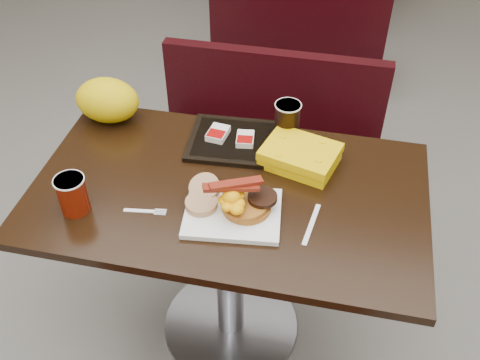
% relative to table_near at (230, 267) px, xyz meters
% --- Properties ---
extents(floor, '(6.00, 7.00, 0.01)m').
position_rel_table_near_xyz_m(floor, '(0.00, 0.00, -0.38)').
color(floor, slate).
rests_on(floor, ground).
extents(table_near, '(1.20, 0.70, 0.75)m').
position_rel_table_near_xyz_m(table_near, '(0.00, 0.00, 0.00)').
color(table_near, black).
rests_on(table_near, floor).
extents(bench_near_n, '(1.00, 0.46, 0.72)m').
position_rel_table_near_xyz_m(bench_near_n, '(0.00, 0.70, -0.02)').
color(bench_near_n, black).
rests_on(bench_near_n, floor).
extents(bench_far_s, '(1.00, 0.46, 0.72)m').
position_rel_table_near_xyz_m(bench_far_s, '(0.00, 1.90, -0.02)').
color(bench_far_s, black).
rests_on(bench_far_s, floor).
extents(platter, '(0.30, 0.25, 0.02)m').
position_rel_table_near_xyz_m(platter, '(0.04, -0.11, 0.38)').
color(platter, white).
rests_on(platter, table_near).
extents(pancake_stack, '(0.17, 0.17, 0.03)m').
position_rel_table_near_xyz_m(pancake_stack, '(0.07, -0.09, 0.41)').
color(pancake_stack, '#A6671B').
rests_on(pancake_stack, platter).
extents(sausage_patty, '(0.09, 0.09, 0.01)m').
position_rel_table_near_xyz_m(sausage_patty, '(0.12, -0.07, 0.43)').
color(sausage_patty, black).
rests_on(sausage_patty, pancake_stack).
extents(scrambled_eggs, '(0.10, 0.08, 0.05)m').
position_rel_table_near_xyz_m(scrambled_eggs, '(0.04, -0.11, 0.45)').
color(scrambled_eggs, '#F99904').
rests_on(scrambled_eggs, pancake_stack).
extents(bacon_strips, '(0.18, 0.13, 0.01)m').
position_rel_table_near_xyz_m(bacon_strips, '(0.03, -0.10, 0.48)').
color(bacon_strips, '#4E0805').
rests_on(bacon_strips, scrambled_eggs).
extents(muffin_bottom, '(0.11, 0.11, 0.02)m').
position_rel_table_near_xyz_m(muffin_bottom, '(-0.06, -0.11, 0.40)').
color(muffin_bottom, tan).
rests_on(muffin_bottom, platter).
extents(muffin_top, '(0.11, 0.11, 0.05)m').
position_rel_table_near_xyz_m(muffin_top, '(-0.06, -0.05, 0.41)').
color(muffin_top, tan).
rests_on(muffin_top, platter).
extents(coffee_cup_near, '(0.11, 0.11, 0.12)m').
position_rel_table_near_xyz_m(coffee_cup_near, '(-0.42, -0.18, 0.43)').
color(coffee_cup_near, '#991B05').
rests_on(coffee_cup_near, table_near).
extents(fork, '(0.13, 0.04, 0.00)m').
position_rel_table_near_xyz_m(fork, '(-0.23, -0.15, 0.38)').
color(fork, white).
rests_on(fork, table_near).
extents(knife, '(0.04, 0.17, 0.00)m').
position_rel_table_near_xyz_m(knife, '(0.27, -0.10, 0.38)').
color(knife, white).
rests_on(knife, table_near).
extents(condiment_syrup, '(0.04, 0.04, 0.01)m').
position_rel_table_near_xyz_m(condiment_syrup, '(-0.07, -0.04, 0.38)').
color(condiment_syrup, '#AD1A07').
rests_on(condiment_syrup, table_near).
extents(condiment_ketchup, '(0.04, 0.03, 0.01)m').
position_rel_table_near_xyz_m(condiment_ketchup, '(0.01, 0.02, 0.38)').
color(condiment_ketchup, '#8C0504').
rests_on(condiment_ketchup, table_near).
extents(tray, '(0.37, 0.27, 0.02)m').
position_rel_table_near_xyz_m(tray, '(-0.01, 0.23, 0.38)').
color(tray, black).
rests_on(tray, table_near).
extents(hashbrown_sleeve_left, '(0.07, 0.09, 0.02)m').
position_rel_table_near_xyz_m(hashbrown_sleeve_left, '(-0.09, 0.23, 0.40)').
color(hashbrown_sleeve_left, silver).
rests_on(hashbrown_sleeve_left, tray).
extents(hashbrown_sleeve_right, '(0.07, 0.08, 0.02)m').
position_rel_table_near_xyz_m(hashbrown_sleeve_right, '(0.01, 0.22, 0.40)').
color(hashbrown_sleeve_right, silver).
rests_on(hashbrown_sleeve_right, tray).
extents(coffee_cup_far, '(0.11, 0.11, 0.11)m').
position_rel_table_near_xyz_m(coffee_cup_far, '(0.13, 0.30, 0.45)').
color(coffee_cup_far, black).
rests_on(coffee_cup_far, tray).
extents(clamshell, '(0.27, 0.23, 0.06)m').
position_rel_table_near_xyz_m(clamshell, '(0.20, 0.17, 0.41)').
color(clamshell, '#EABB03').
rests_on(clamshell, table_near).
extents(paper_bag, '(0.26, 0.21, 0.15)m').
position_rel_table_near_xyz_m(paper_bag, '(-0.49, 0.27, 0.45)').
color(paper_bag, yellow).
rests_on(paper_bag, table_near).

